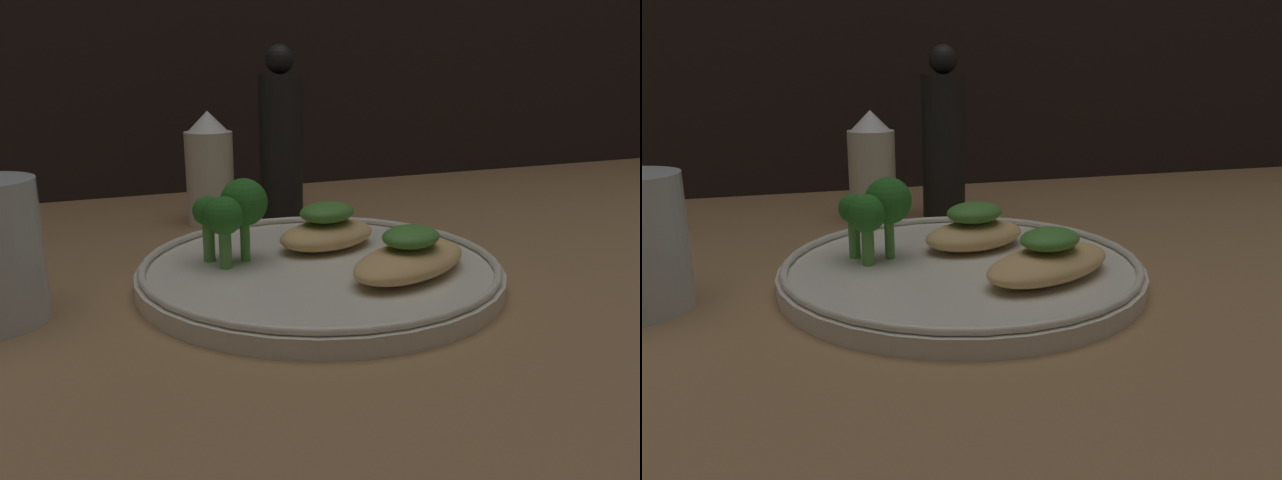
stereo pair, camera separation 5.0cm
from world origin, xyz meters
The scene contains 7 objects.
ground_plane centered at (0.00, 0.00, -0.50)cm, with size 180.00×180.00×1.00cm, color #936D47.
plate centered at (0.00, 0.00, 0.99)cm, with size 29.14×29.14×2.00cm.
grilled_meat_front centered at (5.27, -5.19, 2.84)cm, with size 13.36×10.71×3.83cm.
grilled_meat_middle centered at (2.36, 4.12, 3.00)cm, with size 10.84×8.68×4.05cm.
broccoli_bunch centered at (-6.30, 2.98, 5.78)cm, with size 5.89×5.02×6.82cm.
sauce_bottle centered at (-3.75, 22.26, 5.86)cm, with size 5.16×5.16×12.24cm.
pepper_grinder centered at (4.46, 22.26, 8.70)cm, with size 4.86×4.86×19.08cm.
Camera 1 is at (-18.36, -44.34, 16.93)cm, focal length 35.00 mm.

